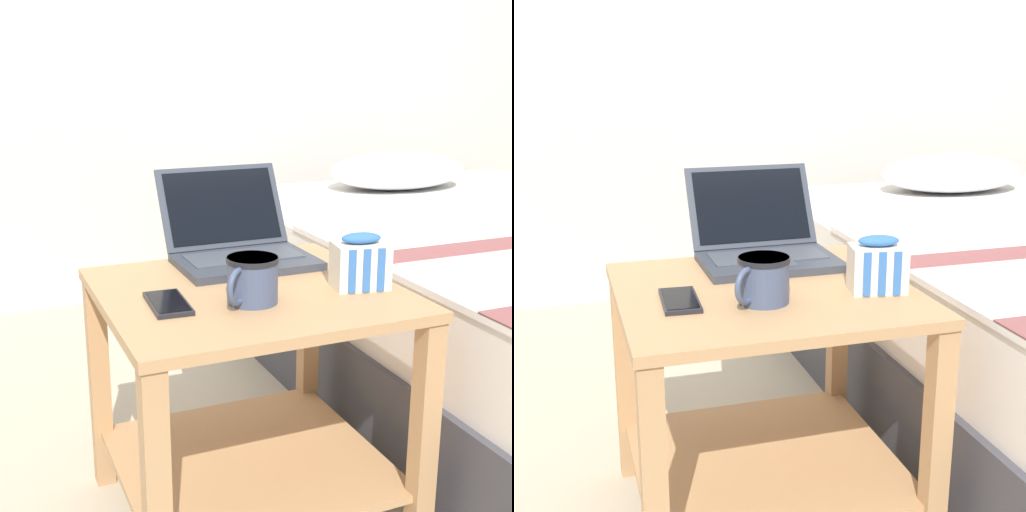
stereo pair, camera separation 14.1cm
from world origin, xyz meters
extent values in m
ellipsoid|color=silver|center=(1.05, 1.03, 0.58)|extent=(0.56, 0.36, 0.14)
cube|color=tan|center=(0.00, 0.00, 0.52)|extent=(0.60, 0.57, 0.02)
cube|color=tan|center=(0.00, 0.00, 0.13)|extent=(0.56, 0.53, 0.02)
cube|color=tan|center=(-0.27, -0.26, 0.26)|extent=(0.04, 0.04, 0.51)
cube|color=tan|center=(0.27, -0.26, 0.26)|extent=(0.04, 0.04, 0.51)
cube|color=tan|center=(-0.27, 0.26, 0.26)|extent=(0.04, 0.04, 0.51)
cube|color=tan|center=(0.27, 0.26, 0.26)|extent=(0.04, 0.04, 0.51)
cube|color=#333842|center=(0.06, 0.16, 0.54)|extent=(0.31, 0.21, 0.02)
cube|color=#424751|center=(0.06, 0.17, 0.55)|extent=(0.26, 0.12, 0.00)
cube|color=#424751|center=(0.06, 0.10, 0.55)|extent=(0.09, 0.05, 0.00)
cube|color=#333842|center=(0.06, 0.31, 0.64)|extent=(0.31, 0.11, 0.19)
cube|color=black|center=(0.06, 0.31, 0.65)|extent=(0.28, 0.09, 0.16)
cube|color=blue|center=(0.11, 0.30, 0.61)|extent=(0.04, 0.02, 0.04)
cube|color=orange|center=(0.13, 0.34, 0.68)|extent=(0.04, 0.01, 0.02)
cube|color=orange|center=(0.09, 0.32, 0.65)|extent=(0.03, 0.01, 0.02)
cube|color=black|center=(0.06, 0.30, 0.61)|extent=(0.05, 0.02, 0.04)
cylinder|color=#3F4C6B|center=(-0.03, -0.08, 0.58)|extent=(0.10, 0.10, 0.09)
cylinder|color=black|center=(-0.03, -0.08, 0.62)|extent=(0.10, 0.10, 0.01)
cylinder|color=black|center=(-0.03, -0.08, 0.61)|extent=(0.09, 0.09, 0.01)
torus|color=#3F4C6B|center=(-0.07, -0.12, 0.58)|extent=(0.06, 0.05, 0.07)
cube|color=silver|center=(0.22, -0.08, 0.58)|extent=(0.12, 0.09, 0.09)
cube|color=#3366B2|center=(0.18, -0.12, 0.58)|extent=(0.02, 0.01, 0.09)
cube|color=#3366B2|center=(0.21, -0.12, 0.58)|extent=(0.02, 0.01, 0.09)
cube|color=#3366B2|center=(0.24, -0.13, 0.58)|extent=(0.02, 0.01, 0.09)
ellipsoid|color=#3366B2|center=(0.22, -0.08, 0.64)|extent=(0.09, 0.06, 0.02)
cube|color=black|center=(-0.18, -0.04, 0.54)|extent=(0.08, 0.15, 0.01)
cube|color=black|center=(-0.18, -0.04, 0.54)|extent=(0.07, 0.13, 0.00)
camera|label=1|loc=(-0.53, -1.30, 0.99)|focal=50.00mm
camera|label=2|loc=(-0.39, -1.34, 0.99)|focal=50.00mm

